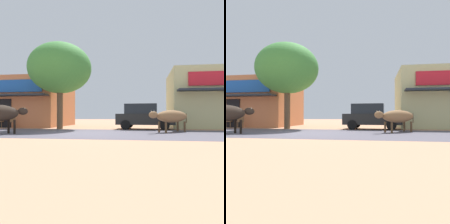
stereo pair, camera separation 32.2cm
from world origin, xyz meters
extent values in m
plane|color=tan|center=(0.00, 0.00, 0.00)|extent=(80.00, 80.00, 0.00)
cube|color=#54505B|center=(0.00, 0.00, 0.00)|extent=(72.00, 5.79, 0.00)
cube|color=#D37A4C|center=(-6.74, 6.88, 1.95)|extent=(6.44, 5.61, 3.89)
cube|color=blue|center=(-6.74, 4.01, 3.04)|extent=(5.15, 0.10, 0.90)
cube|color=#262D38|center=(-6.74, 3.62, 2.34)|extent=(6.18, 0.90, 0.12)
cube|color=black|center=(-7.11, 4.04, 1.05)|extent=(1.10, 0.06, 2.10)
cylinder|color=brown|center=(-2.52, 3.27, 1.35)|extent=(0.39, 0.39, 2.70)
ellipsoid|color=#438D3D|center=(-2.52, 3.27, 4.07)|extent=(4.21, 4.21, 3.37)
cube|color=black|center=(3.14, 3.73, 0.65)|extent=(3.78, 1.82, 0.70)
cube|color=#1E2328|center=(2.86, 3.74, 1.32)|extent=(2.12, 1.59, 0.64)
cylinder|color=black|center=(4.39, 4.45, 0.30)|extent=(0.61, 0.22, 0.60)
cylinder|color=black|center=(4.29, 2.86, 0.30)|extent=(0.61, 0.22, 0.60)
cylinder|color=black|center=(1.99, 4.60, 0.30)|extent=(0.61, 0.22, 0.60)
cylinder|color=black|center=(1.89, 3.00, 0.30)|extent=(0.61, 0.22, 0.60)
ellipsoid|color=#2F251D|center=(-3.08, -0.36, 1.11)|extent=(0.51, 0.63, 0.36)
cone|color=beige|center=(-3.14, -0.27, 1.29)|extent=(0.06, 0.06, 0.12)
cone|color=beige|center=(-2.96, -0.36, 1.29)|extent=(0.06, 0.06, 0.12)
cylinder|color=black|center=(-3.59, -0.77, 0.34)|extent=(0.11, 0.11, 0.68)
cylinder|color=black|center=(-3.12, -1.02, 0.34)|extent=(0.11, 0.11, 0.68)
ellipsoid|color=olive|center=(4.55, 1.37, 0.85)|extent=(2.12, 1.95, 0.66)
ellipsoid|color=olive|center=(3.53, 0.50, 0.93)|extent=(0.61, 0.58, 0.36)
cone|color=beige|center=(3.56, 0.39, 1.11)|extent=(0.06, 0.06, 0.12)
cone|color=beige|center=(3.43, 0.54, 1.11)|extent=(0.06, 0.06, 0.12)
cylinder|color=brown|center=(4.17, 0.72, 0.28)|extent=(0.11, 0.11, 0.57)
cylinder|color=brown|center=(3.85, 1.10, 0.28)|extent=(0.11, 0.11, 0.57)
cylinder|color=brown|center=(5.25, 1.64, 0.28)|extent=(0.11, 0.11, 0.57)
cylinder|color=brown|center=(4.93, 2.02, 0.28)|extent=(0.11, 0.11, 0.57)
cylinder|color=brown|center=(5.42, 2.11, 0.75)|extent=(0.05, 0.05, 0.53)
cylinder|color=#262633|center=(6.80, 4.58, 0.42)|extent=(0.14, 0.14, 0.85)
cylinder|color=#262633|center=(6.80, 4.40, 0.42)|extent=(0.14, 0.14, 0.85)
cube|color=#33723F|center=(6.80, 4.49, 1.14)|extent=(0.31, 0.43, 0.60)
sphere|color=tan|center=(6.80, 4.49, 1.56)|extent=(0.23, 0.23, 0.23)
cylinder|color=#33723F|center=(6.80, 4.75, 1.17)|extent=(0.09, 0.09, 0.54)
cylinder|color=#33723F|center=(6.80, 4.23, 1.17)|extent=(0.09, 0.09, 0.54)
cube|color=brown|center=(-7.33, 3.99, 0.45)|extent=(0.45, 0.45, 0.05)
cube|color=brown|center=(-7.13, 3.99, 0.70)|extent=(0.05, 0.44, 0.44)
cylinder|color=brown|center=(-7.51, 3.82, 0.21)|extent=(0.04, 0.04, 0.43)
cylinder|color=brown|center=(-7.51, 4.17, 0.21)|extent=(0.04, 0.04, 0.43)
cylinder|color=brown|center=(-7.16, 3.81, 0.21)|extent=(0.04, 0.04, 0.43)
cylinder|color=brown|center=(-7.15, 4.17, 0.21)|extent=(0.04, 0.04, 0.43)
cube|color=brown|center=(-6.17, 3.52, 0.45)|extent=(0.62, 0.62, 0.05)
cube|color=brown|center=(-6.03, 3.37, 0.70)|extent=(0.34, 0.34, 0.44)
cylinder|color=brown|center=(-6.41, 3.52, 0.21)|extent=(0.04, 0.04, 0.43)
cylinder|color=brown|center=(-6.16, 3.77, 0.21)|extent=(0.04, 0.04, 0.43)
cylinder|color=brown|center=(-6.17, 3.27, 0.21)|extent=(0.04, 0.04, 0.43)
cylinder|color=brown|center=(-5.92, 3.51, 0.21)|extent=(0.04, 0.04, 0.43)
camera|label=1|loc=(3.12, -11.01, 0.90)|focal=35.92mm
camera|label=2|loc=(3.44, -10.96, 0.90)|focal=35.92mm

